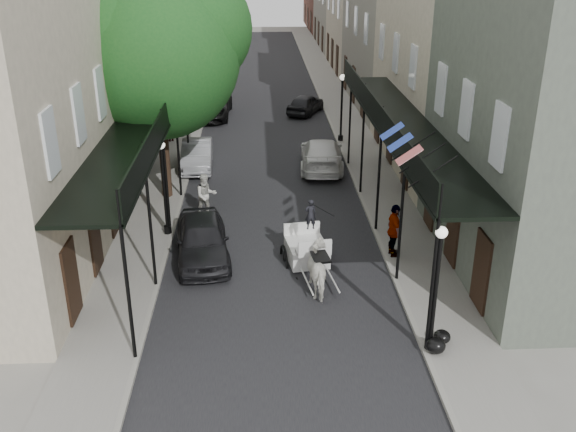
{
  "coord_description": "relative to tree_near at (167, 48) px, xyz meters",
  "views": [
    {
      "loc": [
        -0.55,
        -16.66,
        10.57
      ],
      "look_at": [
        0.45,
        4.01,
        1.6
      ],
      "focal_mm": 40.0,
      "sensor_mm": 36.0,
      "label": 1
    }
  ],
  "objects": [
    {
      "name": "lamppost_right_far",
      "position": [
        8.3,
        7.82,
        -4.44
      ],
      "size": [
        0.32,
        0.32,
        3.71
      ],
      "color": "black",
      "rests_on": "sidewalk_right"
    },
    {
      "name": "building_row_left",
      "position": [
        -4.4,
        19.82,
        -1.24
      ],
      "size": [
        5.0,
        80.0,
        10.5
      ],
      "primitive_type": "cube",
      "color": "beige",
      "rests_on": "ground"
    },
    {
      "name": "ground",
      "position": [
        4.2,
        -10.18,
        -6.49
      ],
      "size": [
        140.0,
        140.0,
        0.0
      ],
      "primitive_type": "plane",
      "color": "gray",
      "rests_on": "ground"
    },
    {
      "name": "car_right_far",
      "position": [
        6.8,
        14.43,
        -5.85
      ],
      "size": [
        2.95,
        4.06,
        1.28
      ],
      "primitive_type": "imported",
      "rotation": [
        0.0,
        0.0,
        2.71
      ],
      "color": "black",
      "rests_on": "ground"
    },
    {
      "name": "car_right_near",
      "position": [
        6.8,
        3.48,
        -5.75
      ],
      "size": [
        2.48,
        5.24,
        1.48
      ],
      "primitive_type": "imported",
      "rotation": [
        0.0,
        0.0,
        3.06
      ],
      "color": "silver",
      "rests_on": "ground"
    },
    {
      "name": "building_row_right",
      "position": [
        12.8,
        19.82,
        -1.24
      ],
      "size": [
        5.0,
        80.0,
        10.5
      ],
      "primitive_type": "cube",
      "color": "gray",
      "rests_on": "ground"
    },
    {
      "name": "pedestrian_sidewalk_right",
      "position": [
        8.4,
        -6.48,
        -5.39
      ],
      "size": [
        0.58,
        1.18,
        1.96
      ],
      "primitive_type": "imported",
      "rotation": [
        0.0,
        0.0,
        1.66
      ],
      "color": "gray",
      "rests_on": "sidewalk_right"
    },
    {
      "name": "tree_far",
      "position": [
        -0.05,
        14.0,
        -0.65
      ],
      "size": [
        6.45,
        6.0,
        8.61
      ],
      "color": "#382619",
      "rests_on": "sidewalk_left"
    },
    {
      "name": "sidewalk_left",
      "position": [
        -0.8,
        9.82,
        -6.43
      ],
      "size": [
        2.2,
        90.0,
        0.12
      ],
      "primitive_type": "cube",
      "color": "gray",
      "rests_on": "ground"
    },
    {
      "name": "horse",
      "position": [
        5.6,
        -8.66,
        -5.71
      ],
      "size": [
        1.11,
        1.96,
        1.56
      ],
      "primitive_type": "imported",
      "rotation": [
        0.0,
        0.0,
        3.29
      ],
      "color": "white",
      "rests_on": "ground"
    },
    {
      "name": "sidewalk_right",
      "position": [
        9.2,
        9.82,
        -6.43
      ],
      "size": [
        2.2,
        90.0,
        0.12
      ],
      "primitive_type": "cube",
      "color": "gray",
      "rests_on": "ground"
    },
    {
      "name": "road",
      "position": [
        4.2,
        9.82,
        -6.48
      ],
      "size": [
        8.0,
        90.0,
        0.01
      ],
      "primitive_type": "cube",
      "color": "black",
      "rests_on": "ground"
    },
    {
      "name": "gallery_left",
      "position": [
        -0.59,
        -3.2,
        -2.44
      ],
      "size": [
        2.2,
        18.05,
        4.88
      ],
      "color": "black",
      "rests_on": "sidewalk_left"
    },
    {
      "name": "lamppost_left",
      "position": [
        0.1,
        -4.18,
        -4.44
      ],
      "size": [
        0.32,
        0.32,
        3.71
      ],
      "color": "black",
      "rests_on": "sidewalk_left"
    },
    {
      "name": "gallery_right",
      "position": [
        8.99,
        -3.2,
        -2.44
      ],
      "size": [
        2.2,
        18.05,
        4.88
      ],
      "color": "black",
      "rests_on": "sidewalk_right"
    },
    {
      "name": "trash_bags",
      "position": [
        8.51,
        -12.2,
        -6.15
      ],
      "size": [
        0.82,
        0.97,
        0.47
      ],
      "color": "black",
      "rests_on": "sidewalk_right"
    },
    {
      "name": "pedestrian_walking",
      "position": [
        1.48,
        -2.33,
        -5.57
      ],
      "size": [
        1.08,
        0.97,
        1.84
      ],
      "primitive_type": "imported",
      "rotation": [
        0.0,
        0.0,
        0.36
      ],
      "color": "beige",
      "rests_on": "ground"
    },
    {
      "name": "car_left_mid",
      "position": [
        0.6,
        3.82,
        -5.81
      ],
      "size": [
        1.61,
        4.19,
        1.36
      ],
      "primitive_type": "imported",
      "rotation": [
        0.0,
        0.0,
        0.04
      ],
      "color": "#9D9EA2",
      "rests_on": "ground"
    },
    {
      "name": "car_left_near",
      "position": [
        1.6,
        -6.18,
        -5.72
      ],
      "size": [
        2.35,
        4.7,
        1.54
      ],
      "primitive_type": "imported",
      "rotation": [
        0.0,
        0.0,
        0.12
      ],
      "color": "black",
      "rests_on": "ground"
    },
    {
      "name": "lamppost_right_near",
      "position": [
        8.3,
        -12.18,
        -4.44
      ],
      "size": [
        0.32,
        0.32,
        3.71
      ],
      "color": "black",
      "rests_on": "sidewalk_right"
    },
    {
      "name": "pedestrian_sidewalk_left",
      "position": [
        -1.24,
        8.19,
        -5.63
      ],
      "size": [
        1.11,
        0.93,
        1.49
      ],
      "primitive_type": "imported",
      "rotation": [
        0.0,
        0.0,
        3.62
      ],
      "color": "gray",
      "rests_on": "sidewalk_left"
    },
    {
      "name": "car_left_far",
      "position": [
        0.6,
        13.82,
        -5.72
      ],
      "size": [
        2.76,
        5.62,
        1.53
      ],
      "primitive_type": "imported",
      "rotation": [
        0.0,
        0.0,
        -0.04
      ],
      "color": "black",
      "rests_on": "ground"
    },
    {
      "name": "tree_near",
      "position": [
        0.0,
        0.0,
        0.0
      ],
      "size": [
        7.31,
        6.8,
        9.63
      ],
      "color": "#382619",
      "rests_on": "sidewalk_left"
    },
    {
      "name": "carriage",
      "position": [
        5.24,
        -6.25,
        -5.47
      ],
      "size": [
        1.8,
        2.47,
        2.62
      ],
      "rotation": [
        0.0,
        0.0,
        0.15
      ],
      "color": "black",
      "rests_on": "ground"
    }
  ]
}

